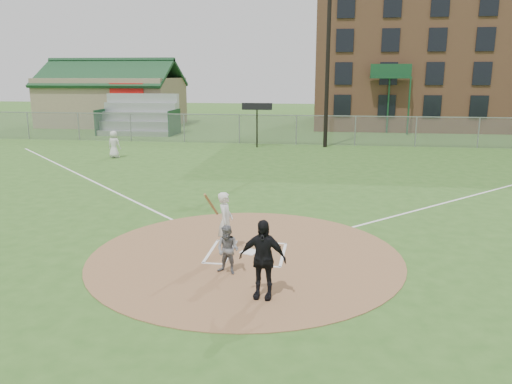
# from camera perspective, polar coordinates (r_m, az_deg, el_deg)

# --- Properties ---
(ground) EXTENTS (140.00, 140.00, 0.00)m
(ground) POSITION_cam_1_polar(r_m,az_deg,el_deg) (13.61, -1.18, -7.27)
(ground) COLOR #325E20
(ground) RESTS_ON ground
(dirt_circle) EXTENTS (8.40, 8.40, 0.02)m
(dirt_circle) POSITION_cam_1_polar(r_m,az_deg,el_deg) (13.61, -1.18, -7.24)
(dirt_circle) COLOR #966B47
(dirt_circle) RESTS_ON ground
(home_plate) EXTENTS (0.55, 0.55, 0.03)m
(home_plate) POSITION_cam_1_polar(r_m,az_deg,el_deg) (13.79, -0.74, -6.84)
(home_plate) COLOR white
(home_plate) RESTS_ON dirt_circle
(foul_line_first) EXTENTS (17.04, 17.04, 0.01)m
(foul_line_first) POSITION_cam_1_polar(r_m,az_deg,el_deg) (23.16, 25.27, 0.13)
(foul_line_first) COLOR white
(foul_line_first) RESTS_ON ground
(foul_line_third) EXTENTS (17.04, 17.04, 0.01)m
(foul_line_third) POSITION_cam_1_polar(r_m,az_deg,el_deg) (24.71, -18.74, 1.48)
(foul_line_third) COLOR white
(foul_line_third) RESTS_ON ground
(catcher) EXTENTS (0.70, 0.61, 1.22)m
(catcher) POSITION_cam_1_polar(r_m,az_deg,el_deg) (12.22, -3.25, -6.60)
(catcher) COLOR slate
(catcher) RESTS_ON dirt_circle
(umpire) EXTENTS (1.07, 0.52, 1.77)m
(umpire) POSITION_cam_1_polar(r_m,az_deg,el_deg) (10.85, 0.75, -7.66)
(umpire) COLOR black
(umpire) RESTS_ON dirt_circle
(ondeck_player) EXTENTS (0.85, 0.63, 1.57)m
(ondeck_player) POSITION_cam_1_polar(r_m,az_deg,el_deg) (30.27, -15.92, 5.26)
(ondeck_player) COLOR silver
(ondeck_player) RESTS_ON ground
(batters_boxes) EXTENTS (2.08, 1.88, 0.01)m
(batters_boxes) POSITION_cam_1_polar(r_m,az_deg,el_deg) (13.74, -1.08, -6.96)
(batters_boxes) COLOR white
(batters_boxes) RESTS_ON dirt_circle
(batter_at_plate) EXTENTS (0.65, 1.00, 1.78)m
(batter_at_plate) POSITION_cam_1_polar(r_m,az_deg,el_deg) (13.65, -3.51, -3.42)
(batter_at_plate) COLOR silver
(batter_at_plate) RESTS_ON dirt_circle
(outfield_fence) EXTENTS (56.08, 0.08, 2.03)m
(outfield_fence) POSITION_cam_1_polar(r_m,az_deg,el_deg) (34.83, 4.63, 7.11)
(outfield_fence) COLOR slate
(outfield_fence) RESTS_ON ground
(bleachers) EXTENTS (6.08, 3.20, 3.20)m
(bleachers) POSITION_cam_1_polar(r_m,az_deg,el_deg) (41.71, -13.31, 8.62)
(bleachers) COLOR #B7BABF
(bleachers) RESTS_ON ground
(clubhouse) EXTENTS (12.20, 8.71, 6.23)m
(clubhouse) POSITION_cam_1_polar(r_m,az_deg,el_deg) (49.84, -15.96, 10.11)
(clubhouse) COLOR gray
(clubhouse) RESTS_ON ground
(brick_warehouse) EXTENTS (30.00, 17.17, 15.00)m
(brick_warehouse) POSITION_cam_1_polar(r_m,az_deg,el_deg) (52.49, 24.32, 15.20)
(brick_warehouse) COLOR #976141
(brick_warehouse) RESTS_ON ground
(light_pole) EXTENTS (1.20, 0.30, 12.22)m
(light_pole) POSITION_cam_1_polar(r_m,az_deg,el_deg) (33.62, 8.26, 16.34)
(light_pole) COLOR black
(light_pole) RESTS_ON ground
(scoreboard_sign) EXTENTS (2.00, 0.10, 2.93)m
(scoreboard_sign) POSITION_cam_1_polar(r_m,az_deg,el_deg) (33.17, 0.11, 9.21)
(scoreboard_sign) COLOR black
(scoreboard_sign) RESTS_ON ground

